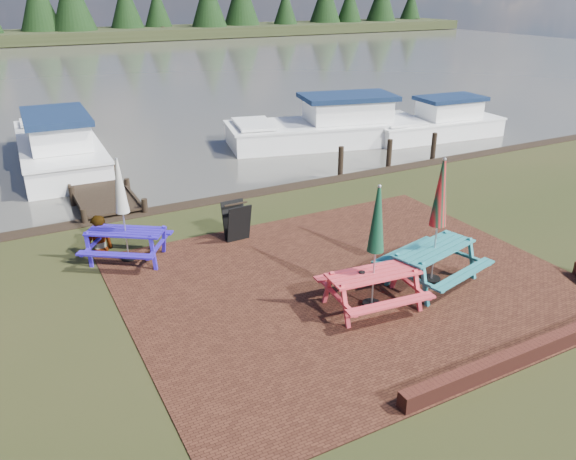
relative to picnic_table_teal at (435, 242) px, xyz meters
The scene contains 14 objects.
ground 1.82m from the picnic_table_teal, behind, with size 120.00×120.00×0.00m, color black.
paving 1.96m from the picnic_table_teal, 153.19° to the left, with size 9.00×7.50×0.02m, color #351911.
brick_wall 2.82m from the picnic_table_teal, 77.04° to the right, with size 6.21×1.79×0.30m.
water 36.82m from the picnic_table_teal, 92.40° to the left, with size 120.00×60.00×0.02m, color #44413A.
far_treeline 65.84m from the picnic_table_teal, 91.34° to the left, with size 120.00×10.00×8.10m.
picnic_table_teal is the anchor object (origin of this frame).
picnic_table_red 1.70m from the picnic_table_teal, behind, with size 1.93×1.75×2.47m.
picnic_table_blue 6.72m from the picnic_table_teal, 142.63° to the left, with size 2.26×2.21×2.36m.
chalkboard 4.79m from the picnic_table_teal, 124.92° to the left, with size 0.60×0.58×0.95m.
jetty 12.18m from the picnic_table_teal, 114.51° to the left, with size 1.76×9.08×1.00m.
boat_jetty 14.36m from the picnic_table_teal, 112.84° to the left, with size 2.90×7.73×2.22m.
boat_near 12.26m from the picnic_table_teal, 68.11° to the left, with size 8.32×4.44×2.14m.
boat_far 13.64m from the picnic_table_teal, 47.82° to the left, with size 6.07×2.56×1.85m.
person 7.54m from the picnic_table_teal, 140.56° to the left, with size 0.66×0.43×1.80m, color gray.
Camera 1 is at (-5.99, -7.52, 5.69)m, focal length 35.00 mm.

